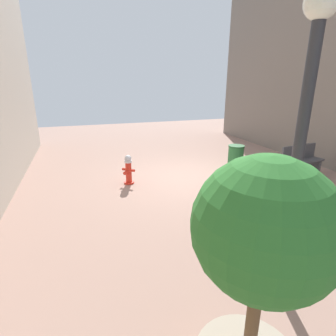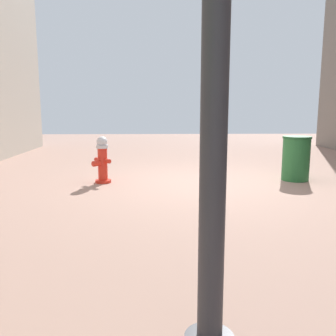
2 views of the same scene
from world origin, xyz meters
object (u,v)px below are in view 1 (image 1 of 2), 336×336
object	(u,v)px
fire_hydrant	(128,170)
street_lamp	(303,123)
planter_tree	(258,274)
trash_bin	(236,158)
bench_near	(301,161)

from	to	relation	value
fire_hydrant	street_lamp	bearing A→B (deg)	105.27
fire_hydrant	planter_tree	world-z (taller)	planter_tree
trash_bin	planter_tree	bearing A→B (deg)	58.64
planter_tree	street_lamp	distance (m)	1.93
fire_hydrant	bench_near	xyz separation A→B (m)	(-5.18, 1.01, 0.06)
planter_tree	trash_bin	size ratio (longest dim) A/B	2.83
trash_bin	bench_near	bearing A→B (deg)	144.70
trash_bin	fire_hydrant	bearing A→B (deg)	2.01
planter_tree	trash_bin	xyz separation A→B (m)	(-3.60, -5.90, -0.98)
bench_near	trash_bin	world-z (taller)	bench_near
planter_tree	bench_near	bearing A→B (deg)	-137.46
fire_hydrant	street_lamp	size ratio (longest dim) A/B	0.22
fire_hydrant	trash_bin	size ratio (longest dim) A/B	1.02
fire_hydrant	street_lamp	xyz separation A→B (m)	(-1.28, 4.70, 1.92)
planter_tree	street_lamp	world-z (taller)	street_lamp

